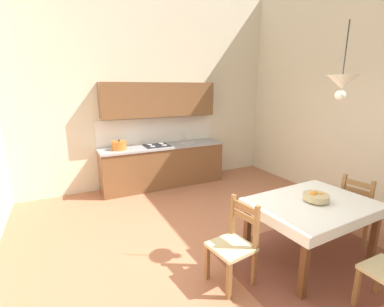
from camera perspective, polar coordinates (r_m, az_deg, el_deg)
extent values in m
cube|color=#AD6B4C|center=(3.95, 7.16, -19.34)|extent=(6.17, 6.42, 0.10)
cube|color=beige|center=(6.00, -8.45, 13.50)|extent=(6.17, 0.12, 4.17)
cube|color=beige|center=(5.45, 34.26, 11.29)|extent=(0.12, 6.42, 4.17)
cube|color=brown|center=(3.93, 24.21, -19.89)|extent=(2.10, 1.60, 0.01)
cube|color=brown|center=(5.92, -6.07, -2.69)|extent=(2.63, 0.60, 0.86)
cube|color=#9E9EA3|center=(5.80, -6.14, 1.55)|extent=(2.66, 0.63, 0.04)
cube|color=silver|center=(6.03, -7.23, 4.84)|extent=(2.63, 0.01, 0.55)
cube|color=brown|center=(5.81, -6.89, 11.21)|extent=(2.42, 0.34, 0.70)
cube|color=black|center=(5.80, -5.03, -7.02)|extent=(2.59, 0.02, 0.09)
cylinder|color=silver|center=(6.03, -0.91, 2.25)|extent=(0.34, 0.34, 0.02)
cylinder|color=silver|center=(6.13, -1.48, 3.53)|extent=(0.02, 0.02, 0.22)
cube|color=black|center=(5.76, -7.41, 1.69)|extent=(0.52, 0.42, 0.01)
cylinder|color=silver|center=(5.63, -8.33, 1.49)|extent=(0.11, 0.11, 0.01)
cylinder|color=silver|center=(5.71, -5.85, 1.75)|extent=(0.11, 0.11, 0.01)
cylinder|color=silver|center=(5.81, -8.95, 1.87)|extent=(0.11, 0.11, 0.01)
cylinder|color=silver|center=(5.89, -6.54, 2.11)|extent=(0.11, 0.11, 0.01)
cylinder|color=orange|center=(5.53, -15.10, 1.54)|extent=(0.28, 0.28, 0.15)
cylinder|color=orange|center=(5.51, -15.16, 2.40)|extent=(0.29, 0.29, 0.02)
sphere|color=black|center=(5.51, -15.18, 2.66)|extent=(0.04, 0.04, 0.04)
cube|color=brown|center=(3.64, 24.14, -9.49)|extent=(1.43, 1.04, 0.02)
cube|color=brown|center=(3.14, 22.57, -21.08)|extent=(0.07, 0.07, 0.73)
cube|color=brown|center=(4.10, 34.10, -13.86)|extent=(0.07, 0.07, 0.73)
cube|color=brown|center=(3.64, 11.61, -15.10)|extent=(0.07, 0.07, 0.73)
cube|color=brown|center=(4.49, 24.23, -10.27)|extent=(0.07, 0.07, 0.73)
cube|color=white|center=(3.64, 24.16, -9.31)|extent=(1.49, 1.10, 0.00)
cube|color=white|center=(3.41, 31.17, -12.83)|extent=(1.44, 0.07, 0.12)
cube|color=white|center=(3.97, 18.06, -7.81)|extent=(1.44, 0.07, 0.12)
cube|color=white|center=(3.15, 15.83, -13.42)|extent=(0.05, 1.04, 0.12)
cube|color=white|center=(4.23, 30.08, -7.67)|extent=(0.05, 1.04, 0.12)
cube|color=#D1BC89|center=(3.11, 8.23, -18.90)|extent=(0.47, 0.47, 0.04)
cube|color=olive|center=(3.04, 7.80, -25.06)|extent=(0.05, 0.05, 0.41)
cube|color=olive|center=(3.26, 3.26, -21.92)|extent=(0.05, 0.05, 0.41)
cube|color=olive|center=(3.10, 13.21, -18.55)|extent=(0.05, 0.05, 0.93)
cube|color=olive|center=(3.31, 8.48, -16.03)|extent=(0.05, 0.05, 0.93)
cube|color=olive|center=(3.03, 11.08, -11.10)|extent=(0.07, 0.32, 0.07)
cube|color=olive|center=(3.07, 10.98, -12.89)|extent=(0.07, 0.32, 0.07)
cube|color=#D1BC89|center=(4.58, 31.91, -9.87)|extent=(0.48, 0.48, 0.04)
cube|color=olive|center=(4.88, 30.48, -11.14)|extent=(0.05, 0.05, 0.41)
cube|color=olive|center=(4.76, 34.46, -12.28)|extent=(0.05, 0.05, 0.41)
cube|color=olive|center=(4.47, 28.91, -9.52)|extent=(0.05, 0.05, 0.93)
cube|color=olive|center=(4.35, 33.19, -10.74)|extent=(0.05, 0.05, 0.93)
cube|color=olive|center=(4.28, 31.64, -5.46)|extent=(0.07, 0.32, 0.07)
cube|color=olive|center=(4.31, 31.46, -6.79)|extent=(0.07, 0.32, 0.07)
cube|color=olive|center=(3.36, 31.41, -22.91)|extent=(0.04, 0.04, 0.41)
cube|color=olive|center=(3.63, 34.71, -20.48)|extent=(0.04, 0.04, 0.41)
cylinder|color=tan|center=(3.66, 24.63, -9.00)|extent=(0.17, 0.17, 0.02)
cylinder|color=tan|center=(3.64, 24.70, -8.32)|extent=(0.30, 0.30, 0.07)
sphere|color=orange|center=(3.60, 24.08, -8.29)|extent=(0.09, 0.09, 0.09)
sphere|color=orange|center=(3.67, 25.50, -8.12)|extent=(0.08, 0.08, 0.08)
sphere|color=orange|center=(3.65, 24.36, -7.96)|extent=(0.10, 0.10, 0.10)
cylinder|color=black|center=(3.40, 29.73, 18.55)|extent=(0.01, 0.01, 0.57)
cone|color=silver|center=(3.38, 29.06, 13.10)|extent=(0.32, 0.32, 0.14)
sphere|color=white|center=(3.38, 28.78, 10.74)|extent=(0.11, 0.11, 0.11)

